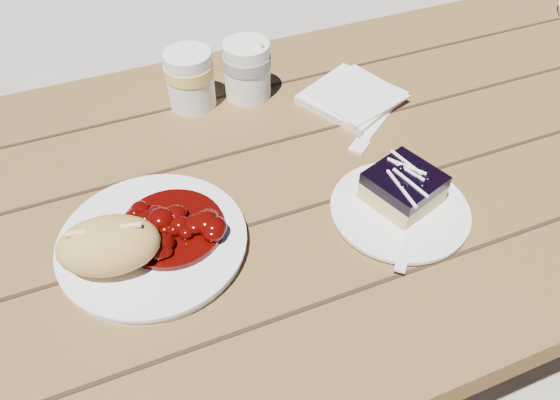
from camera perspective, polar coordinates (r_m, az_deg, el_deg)
name	(u,v)px	position (r m, az deg, el deg)	size (l,w,h in m)	color
ground	(350,362)	(1.53, 7.32, -16.47)	(60.00, 60.00, 0.00)	#A19C91
picnic_table	(378,211)	(1.05, 10.25, -1.13)	(2.00, 1.55, 0.75)	brown
main_plate	(153,243)	(0.78, -13.13, -4.38)	(0.26, 0.26, 0.02)	white
goulash_stew	(170,220)	(0.76, -11.39, -2.09)	(0.15, 0.15, 0.04)	#430402
bread_roll	(109,245)	(0.73, -17.46, -4.54)	(0.13, 0.09, 0.07)	tan
dessert_plate	(399,210)	(0.82, 12.38, -1.08)	(0.20, 0.20, 0.01)	white
blueberry_cake	(403,187)	(0.81, 12.77, 1.32)	(0.12, 0.12, 0.05)	#DBC477
fork_dessert	(408,237)	(0.78, 13.28, -3.82)	(0.03, 0.16, 0.01)	white
coffee_cup	(247,70)	(1.01, -3.45, 13.41)	(0.08, 0.08, 0.10)	white
napkin_stack	(352,97)	(1.03, 7.49, 10.59)	(0.15, 0.15, 0.01)	white
fork_table	(378,123)	(0.98, 10.17, 7.94)	(0.03, 0.16, 0.01)	white
second_cup	(190,79)	(1.00, -9.37, 12.34)	(0.08, 0.08, 0.10)	white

